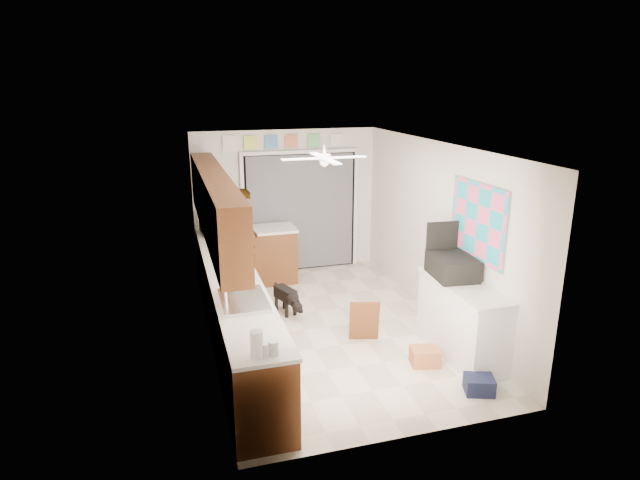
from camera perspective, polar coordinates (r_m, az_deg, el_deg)
floor at (r=7.53m, az=0.87°, el=-9.27°), size 5.00×5.00×0.00m
ceiling at (r=6.82m, az=0.96°, el=10.00°), size 5.00×5.00×0.00m
wall_back at (r=9.41m, az=-3.61°, el=4.08°), size 3.20×0.00×3.20m
wall_front at (r=4.89m, az=9.71°, el=-8.20°), size 3.20×0.00×3.20m
wall_left at (r=6.79m, az=-12.10°, el=-1.20°), size 0.00×5.00×5.00m
wall_right at (r=7.68m, az=12.39°, el=0.86°), size 0.00×5.00×5.00m
left_base_cabinets at (r=7.10m, az=-9.28°, el=-7.16°), size 0.60×4.80×0.90m
left_countertop at (r=6.92m, az=-9.37°, el=-3.59°), size 0.62×4.80×0.04m
upper_cabinets at (r=6.85m, az=-11.18°, el=3.79°), size 0.32×4.00×0.80m
sink_basin at (r=5.98m, az=-8.15°, el=-6.46°), size 0.50×0.76×0.06m
faucet at (r=5.93m, az=-10.02°, el=-5.79°), size 0.03×0.03×0.22m
peninsula_base at (r=9.06m, az=-5.90°, el=-1.73°), size 1.00×0.60×0.90m
peninsula_top at (r=8.92m, az=-5.99°, el=1.14°), size 1.04×0.64×0.04m
back_opening_recess at (r=9.49m, az=-2.08°, el=2.96°), size 2.00×0.06×2.10m
curtain_panel at (r=9.45m, az=-2.01°, el=2.91°), size 1.90×0.03×2.05m
door_trim_left at (r=9.27m, az=-8.16°, el=2.48°), size 0.06×0.04×2.10m
door_trim_right at (r=9.75m, az=3.79°, el=3.32°), size 0.06×0.04×2.10m
door_trim_head at (r=9.26m, az=-2.10°, el=9.37°), size 2.10×0.04×0.06m
header_frame_0 at (r=9.10m, az=-7.43°, el=10.26°), size 0.22×0.02×0.22m
header_frame_1 at (r=9.16m, az=-5.24°, el=10.36°), size 0.22×0.02×0.22m
header_frame_2 at (r=9.24m, az=-3.07°, el=10.46°), size 0.22×0.02×0.22m
header_frame_3 at (r=9.34m, az=-0.64°, el=10.55°), size 0.22×0.02×0.22m
header_frame_4 at (r=9.45m, az=1.73°, el=10.61°), size 0.22×0.02×0.22m
route66_sign at (r=9.05m, az=-9.65°, el=10.13°), size 0.22×0.02×0.26m
right_counter_base at (r=6.86m, az=14.91°, el=-8.38°), size 0.50×1.40×0.90m
right_counter_top at (r=6.68m, az=15.13°, el=-4.73°), size 0.54×1.44×0.04m
abstract_painting at (r=6.74m, az=16.47°, el=1.90°), size 0.03×1.15×0.95m
ceiling_fan at (r=7.03m, az=0.46°, el=8.73°), size 1.14×1.14×0.24m
microwave at (r=8.70m, az=-11.28°, el=1.65°), size 0.43×0.58×0.30m
cup at (r=6.41m, az=-8.44°, el=-4.59°), size 0.14×0.14×0.09m
jar_a at (r=4.86m, az=-4.98°, el=-11.39°), size 0.11×0.11×0.13m
jar_b at (r=4.85m, az=-5.87°, el=-11.55°), size 0.08×0.08×0.12m
paper_towel_roll at (r=4.81m, az=-6.78°, el=-10.97°), size 0.14×0.14×0.25m
suitcase at (r=6.83m, az=13.91°, el=-2.75°), size 0.54×0.68×0.27m
suitcase_rim at (r=6.87m, az=13.85°, el=-3.61°), size 0.50×0.62×0.02m
suitcase_lid at (r=6.99m, az=12.87°, el=-0.07°), size 0.42×0.07×0.50m
cardboard_box at (r=6.69m, az=11.15°, el=-12.10°), size 0.39×0.32×0.21m
navy_crate at (r=6.30m, az=16.61°, el=-14.58°), size 0.38×0.35×0.19m
cabinet_door_panel at (r=7.05m, az=4.75°, el=-8.59°), size 0.41×0.25×0.57m
man at (r=8.45m, az=-7.96°, el=-0.24°), size 0.44×0.64×1.72m
dog at (r=7.88m, az=-3.71°, el=-6.29°), size 0.42×0.61×0.44m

